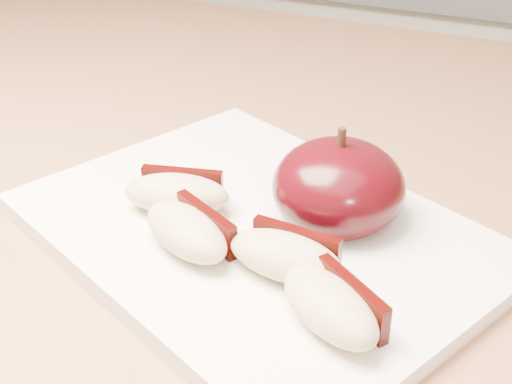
% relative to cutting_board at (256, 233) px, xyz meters
% --- Properties ---
extents(back_cabinet, '(2.40, 0.62, 0.94)m').
position_rel_cutting_board_xyz_m(back_cabinet, '(0.07, 0.85, -0.44)').
color(back_cabinet, silver).
rests_on(back_cabinet, ground).
extents(cutting_board, '(0.36, 0.32, 0.01)m').
position_rel_cutting_board_xyz_m(cutting_board, '(0.00, 0.00, 0.00)').
color(cutting_board, white).
rests_on(cutting_board, island_counter).
extents(apple_half, '(0.09, 0.09, 0.07)m').
position_rel_cutting_board_xyz_m(apple_half, '(0.04, 0.03, 0.03)').
color(apple_half, black).
rests_on(apple_half, cutting_board).
extents(apple_wedge_a, '(0.08, 0.05, 0.03)m').
position_rel_cutting_board_xyz_m(apple_wedge_a, '(-0.06, -0.00, 0.02)').
color(apple_wedge_a, tan).
rests_on(apple_wedge_a, cutting_board).
extents(apple_wedge_b, '(0.08, 0.06, 0.03)m').
position_rel_cutting_board_xyz_m(apple_wedge_b, '(-0.03, -0.04, 0.02)').
color(apple_wedge_b, tan).
rests_on(apple_wedge_b, cutting_board).
extents(apple_wedge_c, '(0.07, 0.04, 0.03)m').
position_rel_cutting_board_xyz_m(apple_wedge_c, '(0.04, -0.04, 0.02)').
color(apple_wedge_c, tan).
rests_on(apple_wedge_c, cutting_board).
extents(apple_wedge_d, '(0.08, 0.07, 0.03)m').
position_rel_cutting_board_xyz_m(apple_wedge_d, '(0.08, -0.07, 0.02)').
color(apple_wedge_d, tan).
rests_on(apple_wedge_d, cutting_board).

